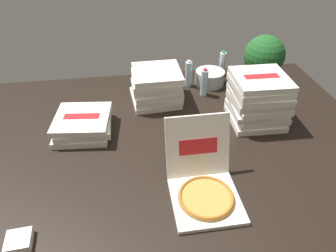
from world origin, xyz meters
name	(u,v)px	position (x,y,z in m)	size (l,w,h in m)	color
ground_plane	(162,152)	(0.00, 0.00, -0.01)	(3.20, 2.40, 0.02)	black
open_pizza_box	(203,182)	(0.19, -0.40, 0.08)	(0.39, 0.52, 0.40)	silver
pizza_stack_right_mid	(83,124)	(-0.55, 0.31, 0.07)	(0.44, 0.44, 0.14)	silver
pizza_stack_left_near	(258,99)	(0.78, 0.27, 0.19)	(0.42, 0.44, 0.38)	silver
pizza_stack_left_far	(156,86)	(0.04, 0.68, 0.14)	(0.43, 0.42, 0.28)	silver
ice_bucket	(210,78)	(0.58, 0.90, 0.07)	(0.27, 0.27, 0.13)	#B7BABF
water_bottle_0	(188,74)	(0.37, 0.90, 0.12)	(0.06, 0.06, 0.25)	silver
water_bottle_1	(204,83)	(0.47, 0.71, 0.12)	(0.06, 0.06, 0.25)	silver
water_bottle_2	(222,64)	(0.74, 1.05, 0.12)	(0.06, 0.06, 0.25)	white
potted_plant	(264,58)	(1.04, 0.82, 0.27)	(0.36, 0.36, 0.47)	#513323
napkin_pile	(19,241)	(-0.82, -0.60, 0.02)	(0.13, 0.13, 0.04)	white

